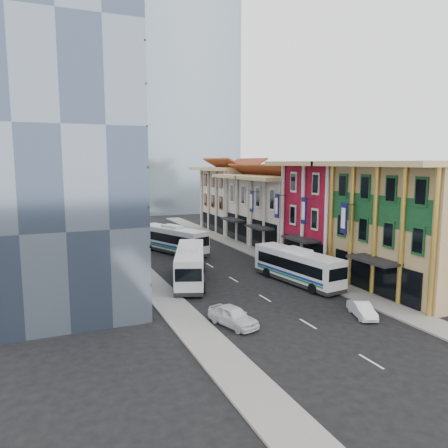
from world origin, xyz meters
name	(u,v)px	position (x,y,z in m)	size (l,w,h in m)	color
ground	(315,328)	(0.00, 0.00, 0.00)	(200.00, 200.00, 0.00)	black
sidewalk_right	(271,259)	(8.50, 22.00, 0.07)	(3.00, 90.00, 0.15)	slate
sidewalk_left	(140,272)	(-8.50, 22.00, 0.07)	(3.00, 90.00, 0.15)	slate
shophouse_tan	(409,229)	(14.00, 5.00, 6.00)	(8.00, 14.00, 12.00)	tan
shophouse_red	(332,215)	(14.00, 17.00, 6.00)	(8.00, 10.00, 12.00)	#A5122A
shophouse_cream_near	(290,215)	(14.00, 26.50, 5.00)	(8.00, 9.00, 10.00)	beige
shophouse_cream_mid	(261,209)	(14.00, 35.50, 5.00)	(8.00, 9.00, 10.00)	beige
shophouse_cream_far	(234,200)	(14.00, 46.00, 5.50)	(8.00, 12.00, 11.00)	beige
office_tower	(54,134)	(-17.00, 19.00, 15.00)	(12.00, 26.00, 30.00)	#414F68
office_block_far	(59,199)	(-16.00, 42.00, 7.00)	(10.00, 18.00, 14.00)	gray
bus_left_near	(190,264)	(-4.53, 15.95, 1.93)	(2.83, 12.07, 3.87)	silver
bus_left_far	(173,239)	(-2.00, 30.96, 1.94)	(2.84, 12.11, 3.88)	silver
bus_right	(297,265)	(5.50, 11.25, 1.84)	(2.69, 11.48, 3.68)	silver
sedan_left	(233,316)	(-5.50, 2.90, 0.77)	(1.84, 4.54, 1.54)	silver
sedan_right	(362,310)	(4.88, 0.61, 0.61)	(1.28, 3.67, 1.21)	silver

